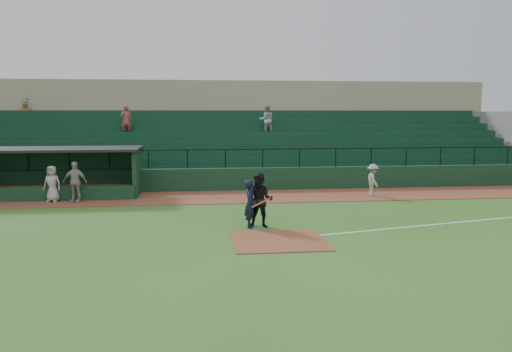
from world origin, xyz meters
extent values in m
plane|color=#2E5A1D|center=(0.00, 0.00, 0.00)|extent=(90.00, 90.00, 0.00)
cube|color=brown|center=(0.00, 8.00, 0.01)|extent=(40.00, 4.00, 0.03)
cube|color=brown|center=(0.00, -1.00, 0.01)|extent=(3.00, 3.00, 0.03)
cube|color=white|center=(8.00, 1.20, 0.01)|extent=(17.49, 4.44, 0.01)
cube|color=#10321D|center=(0.00, 10.20, 0.60)|extent=(36.00, 0.35, 1.20)
cylinder|color=black|center=(0.00, 10.20, 2.20)|extent=(36.00, 0.06, 0.06)
cube|color=slate|center=(0.00, 15.10, 1.80)|extent=(36.00, 9.00, 3.60)
cube|color=#0F3721|center=(0.00, 14.60, 2.25)|extent=(34.56, 8.00, 4.05)
cube|color=slate|center=(18.00, 15.15, 2.10)|extent=(0.35, 9.50, 4.20)
cube|color=gray|center=(0.00, 21.60, 3.20)|extent=(38.00, 3.00, 6.40)
cube|color=slate|center=(0.00, 19.60, 3.70)|extent=(36.00, 2.00, 0.20)
cylinder|color=#A55138|center=(-13.76, 19.50, 4.10)|extent=(0.70, 0.70, 0.60)
imported|color=#2D5923|center=(-13.76, 19.50, 4.73)|extent=(0.59, 0.51, 0.66)
imported|color=#A4A4A4|center=(2.02, 15.90, 3.66)|extent=(0.94, 0.73, 1.93)
imported|color=brown|center=(-6.77, 15.90, 3.64)|extent=(0.68, 0.45, 1.87)
cube|color=#10321D|center=(-9.75, 10.40, 1.15)|extent=(8.50, 0.20, 2.30)
cube|color=#10321D|center=(-5.50, 9.10, 1.15)|extent=(0.20, 2.60, 2.30)
cube|color=black|center=(-9.75, 9.10, 2.36)|extent=(8.90, 3.20, 0.12)
cube|color=olive|center=(-9.75, 10.00, 0.25)|extent=(7.65, 0.40, 0.50)
cube|color=#10321D|center=(-9.75, 7.75, 0.35)|extent=(8.50, 0.12, 0.70)
imported|color=black|center=(-0.69, 1.09, 0.87)|extent=(0.49, 0.68, 1.74)
cylinder|color=olive|center=(-0.29, 0.89, 0.95)|extent=(0.79, 0.34, 0.35)
imported|color=black|center=(-0.32, 1.10, 0.99)|extent=(1.17, 1.05, 1.99)
imported|color=#9C9791|center=(6.08, 7.27, 0.83)|extent=(0.60, 1.04, 1.60)
imported|color=#A6A19B|center=(-8.13, 7.32, 0.97)|extent=(1.16, 0.62, 1.88)
imported|color=#A9A39E|center=(-9.20, 7.54, 0.87)|extent=(0.92, 0.70, 1.68)
camera|label=1|loc=(-2.73, -17.42, 4.16)|focal=36.77mm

